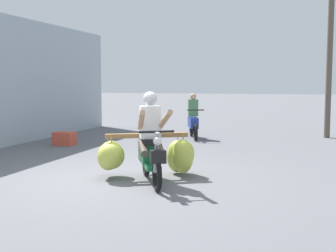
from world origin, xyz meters
TOP-DOWN VIEW (x-y plane):
  - ground_plane at (0.00, 0.00)m, footprint 120.00×120.00m
  - motorbike_main_loaded at (0.47, 0.32)m, footprint 1.84×2.00m
  - motorbike_distant_ahead_left at (-0.12, 6.13)m, footprint 0.73×1.55m
  - produce_crate at (-3.20, 3.69)m, footprint 0.56×0.40m
  - utility_pole at (3.86, 7.56)m, footprint 0.18×0.18m

SIDE VIEW (x-z plane):
  - ground_plane at x=0.00m, z-range 0.00..0.00m
  - produce_crate at x=-3.20m, z-range 0.00..0.36m
  - motorbike_main_loaded at x=0.47m, z-range -0.30..1.28m
  - motorbike_distant_ahead_left at x=-0.12m, z-range -0.13..1.27m
  - utility_pole at x=3.86m, z-range 0.00..6.78m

